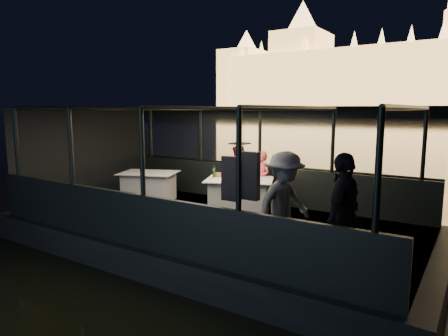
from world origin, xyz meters
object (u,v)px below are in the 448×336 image
Objects in this scene: coat_stand at (239,198)px; passenger_dark at (343,216)px; chair_port_left at (235,188)px; dining_table_central at (239,196)px; dining_table_aft at (149,186)px; passenger_stripe at (284,203)px; person_woman_coral at (261,176)px; chair_port_right at (255,189)px; person_man_maroon at (240,173)px; wine_bottle at (214,171)px.

coat_stand is 1.05× the size of passenger_dark.
chair_port_left is 0.50× the size of passenger_dark.
dining_table_aft is (-2.53, -0.19, 0.00)m from dining_table_central.
passenger_dark reaches higher than dining_table_aft.
chair_port_left is 0.52× the size of passenger_stripe.
person_woman_coral is at bearing 18.64° from dining_table_aft.
person_man_maroon reaches higher than chair_port_right.
dining_table_aft is 0.76× the size of coat_stand.
wine_bottle reaches higher than chair_port_right.
coat_stand is 6.78× the size of wine_bottle.
person_woman_coral is (-1.10, 2.82, -0.15)m from coat_stand.
dining_table_central is 0.80× the size of coat_stand.
chair_port_left is 3.07m from coat_stand.
person_man_maroon is 0.94m from wine_bottle.
chair_port_left is 3.28m from passenger_stripe.
dining_table_central is 0.60m from chair_port_left.
chair_port_right is at bearing 11.77° from chair_port_left.
wine_bottle is (-0.13, -0.92, 0.17)m from person_man_maroon.
person_man_maroon is 0.86× the size of passenger_stripe.
chair_port_left is at bearing -133.74° from person_woman_coral.
person_man_maroon is 5.33× the size of wine_bottle.
passenger_dark reaches higher than passenger_stripe.
passenger_stripe is at bearing -102.39° from passenger_dark.
coat_stand reaches higher than chair_port_left.
dining_table_aft is at bearing -175.80° from dining_table_central.
coat_stand is 1.36× the size of person_woman_coral.
chair_port_left is 0.60× the size of person_man_maroon.
chair_port_right reaches higher than dining_table_aft.
person_man_maroon is at bearing 120.59° from dining_table_central.
chair_port_left is at bearing 131.26° from dining_table_central.
passenger_dark reaches higher than person_woman_coral.
dining_table_aft is 0.79× the size of passenger_dark.
wine_bottle is at bearing -112.05° from person_woman_coral.
person_man_maroon is at bearing 96.92° from chair_port_left.
passenger_stripe is at bearing 20.84° from coat_stand.
wine_bottle is (-3.50, 2.00, 0.06)m from passenger_dark.
coat_stand is 1.64m from passenger_dark.
chair_port_right is 0.66× the size of person_man_maroon.
wine_bottle is (-0.76, -0.83, 0.17)m from person_woman_coral.
dining_table_central is 0.88× the size of passenger_stripe.
person_woman_coral is at bearing 47.78° from wine_bottle.
dining_table_aft is at bearing -158.30° from person_man_maroon.
chair_port_left is 0.47× the size of coat_stand.
passenger_dark reaches higher than dining_table_central.
chair_port_left is at bearing 70.00° from wine_bottle.
coat_stand is at bearing -87.94° from passenger_dark.
passenger_stripe is (4.44, -1.67, 0.47)m from dining_table_aft.
person_woman_coral is (0.08, 0.12, 0.30)m from chair_port_right.
dining_table_aft is 0.96× the size of person_man_maroon.
passenger_dark is at bearing -0.34° from coat_stand.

